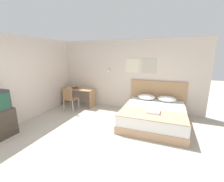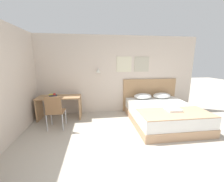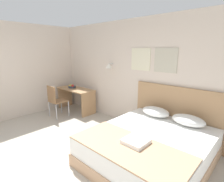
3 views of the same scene
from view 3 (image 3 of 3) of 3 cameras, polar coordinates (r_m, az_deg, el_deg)
name	(u,v)px [view 3 (image 3 of 3)]	position (r m, az deg, el deg)	size (l,w,h in m)	color
ground_plane	(9,179)	(3.37, -30.64, -23.43)	(24.00, 24.00, 0.00)	#B2A899
wall_back	(130,73)	(4.52, 5.80, 5.77)	(5.91, 0.31, 2.65)	beige
bed	(149,147)	(3.27, 12.05, -17.53)	(1.84, 2.08, 0.52)	tan
headboard	(176,114)	(4.01, 20.25, -6.93)	(1.96, 0.06, 1.17)	#A87F56
pillow_left	(155,112)	(3.90, 14.01, -6.56)	(0.61, 0.38, 0.19)	white
pillow_right	(188,120)	(3.65, 23.65, -8.74)	(0.61, 0.38, 0.19)	white
throw_blanket	(128,147)	(2.69, 5.37, -17.70)	(1.79, 0.83, 0.02)	tan
folded_towel_near_foot	(136,141)	(2.76, 7.77, -15.93)	(0.35, 0.34, 0.06)	white
desk	(76,95)	(5.67, -11.72, -1.29)	(1.31, 0.56, 0.72)	#A87F56
desk_chair	(55,99)	(5.23, -18.10, -2.50)	(0.44, 0.44, 0.93)	#8E6642
fruit_bowl	(72,87)	(5.75, -12.93, 1.40)	(0.26, 0.24, 0.12)	#333842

